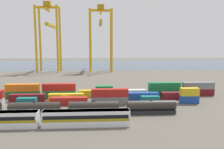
{
  "coord_description": "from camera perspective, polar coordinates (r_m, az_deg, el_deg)",
  "views": [
    {
      "loc": [
        11.32,
        -77.14,
        19.84
      ],
      "look_at": [
        18.22,
        35.47,
        4.81
      ],
      "focal_mm": 36.9,
      "sensor_mm": 36.0,
      "label": 1
    }
  ],
  "objects": [
    {
      "name": "ground_plane",
      "position": [
        119.35,
        -8.9,
        -2.07
      ],
      "size": [
        420.0,
        420.0,
        0.0
      ],
      "primitive_type": "plane",
      "color": "#5B564C"
    },
    {
      "name": "shipping_container_10",
      "position": [
        85.33,
        -20.22,
        -5.43
      ],
      "size": [
        12.1,
        2.44,
        2.6
      ],
      "primitive_type": "cube",
      "color": "maroon",
      "rests_on": "ground_plane"
    },
    {
      "name": "shipping_container_26",
      "position": [
        94.86,
        20.57,
        -2.57
      ],
      "size": [
        12.1,
        2.44,
        2.6
      ],
      "primitive_type": "cube",
      "color": "slate",
      "rests_on": "shipping_container_25"
    },
    {
      "name": "freight_tank_row",
      "position": [
        66.27,
        -11.66,
        -8.22
      ],
      "size": [
        62.9,
        2.74,
        4.2
      ],
      "color": "#232326",
      "rests_on": "ground_plane"
    },
    {
      "name": "gantry_crane_west",
      "position": [
        174.87,
        -15.36,
        10.45
      ],
      "size": [
        16.22,
        38.57,
        49.31
      ],
      "color": "gold",
      "rests_on": "ground_plane"
    },
    {
      "name": "shipping_container_18",
      "position": [
        91.01,
        -21.26,
        -3.02
      ],
      "size": [
        12.1,
        2.44,
        2.6
      ],
      "primitive_type": "cube",
      "color": "orange",
      "rests_on": "shipping_container_17"
    },
    {
      "name": "shipping_container_20",
      "position": [
        87.87,
        -12.98,
        -3.06
      ],
      "size": [
        12.1,
        2.44,
        2.6
      ],
      "primitive_type": "cube",
      "color": "#AD211C",
      "rests_on": "shipping_container_19"
    },
    {
      "name": "shipping_container_7",
      "position": [
        82.21,
        18.57,
        -5.84
      ],
      "size": [
        6.04,
        2.44,
        2.6
      ],
      "primitive_type": "cube",
      "color": "#1C4299",
      "rests_on": "ground_plane"
    },
    {
      "name": "shipping_container_13",
      "position": [
        81.2,
        -1.98,
        -3.73
      ],
      "size": [
        6.04,
        2.44,
        2.6
      ],
      "primitive_type": "cube",
      "color": "#197538",
      "rests_on": "shipping_container_12"
    },
    {
      "name": "passenger_train",
      "position": [
        58.75,
        -17.33,
        -10.29
      ],
      "size": [
        43.14,
        3.14,
        3.9
      ],
      "color": "silver",
      "rests_on": "ground_plane"
    },
    {
      "name": "shipping_container_19",
      "position": [
        88.38,
        -12.93,
        -4.71
      ],
      "size": [
        12.1,
        2.44,
        2.6
      ],
      "primitive_type": "cube",
      "color": "#197538",
      "rests_on": "ground_plane"
    },
    {
      "name": "shipping_container_4",
      "position": [
        76.39,
        -0.56,
        -6.46
      ],
      "size": [
        12.1,
        2.44,
        2.6
      ],
      "primitive_type": "cube",
      "color": "slate",
      "rests_on": "ground_plane"
    },
    {
      "name": "shipping_container_3",
      "position": [
        76.9,
        -10.66,
        -6.49
      ],
      "size": [
        12.1,
        2.44,
        2.6
      ],
      "primitive_type": "cube",
      "color": "#AD211C",
      "rests_on": "ground_plane"
    },
    {
      "name": "gantry_crane_central",
      "position": [
        171.9,
        -2.82,
        10.71
      ],
      "size": [
        16.81,
        41.03,
        47.5
      ],
      "color": "gold",
      "rests_on": "ground_plane"
    },
    {
      "name": "shipping_container_5",
      "position": [
        75.8,
        -0.56,
        -4.55
      ],
      "size": [
        12.1,
        2.44,
        2.6
      ],
      "primitive_type": "cube",
      "color": "#AD211C",
      "rests_on": "shipping_container_4"
    },
    {
      "name": "shipping_container_14",
      "position": [
        83.16,
        7.28,
        -5.35
      ],
      "size": [
        12.1,
        2.44,
        2.6
      ],
      "primitive_type": "cube",
      "color": "#1C4299",
      "rests_on": "ground_plane"
    },
    {
      "name": "shipping_container_11",
      "position": [
        82.5,
        -11.29,
        -5.55
      ],
      "size": [
        12.1,
        2.44,
        2.6
      ],
      "primitive_type": "cube",
      "color": "gold",
      "rests_on": "ground_plane"
    },
    {
      "name": "shipping_container_8",
      "position": [
        81.66,
        18.65,
        -4.07
      ],
      "size": [
        6.04,
        2.44,
        2.6
      ],
      "primitive_type": "cube",
      "color": "gold",
      "rests_on": "shipping_container_7"
    },
    {
      "name": "shipping_container_24",
      "position": [
        90.28,
        12.84,
        -2.77
      ],
      "size": [
        12.1,
        2.44,
        2.6
      ],
      "primitive_type": "cube",
      "color": "#197538",
      "rests_on": "shipping_container_23"
    },
    {
      "name": "shipping_container_17",
      "position": [
        91.51,
        -21.18,
        -4.62
      ],
      "size": [
        12.1,
        2.44,
        2.6
      ],
      "primitive_type": "cube",
      "color": "#197538",
      "rests_on": "ground_plane"
    },
    {
      "name": "shipping_container_12",
      "position": [
        81.75,
        -1.97,
        -5.52
      ],
      "size": [
        6.04,
        2.44,
        2.6
      ],
      "primitive_type": "cube",
      "color": "maroon",
      "rests_on": "ground_plane"
    },
    {
      "name": "harbour_water",
      "position": [
        226.29,
        -6.37,
        2.51
      ],
      "size": [
        400.0,
        110.0,
        0.01
      ],
      "primitive_type": "cube",
      "color": "#384C60",
      "rests_on": "ground_plane"
    },
    {
      "name": "shipping_container_22",
      "position": [
        88.01,
        4.44,
        -4.59
      ],
      "size": [
        12.1,
        2.44,
        2.6
      ],
      "primitive_type": "cube",
      "color": "silver",
      "rests_on": "ground_plane"
    },
    {
      "name": "shipping_container_23",
      "position": [
        90.78,
        12.79,
        -4.39
      ],
      "size": [
        12.1,
        2.44,
        2.6
      ],
      "primitive_type": "cube",
      "color": "#197538",
      "rests_on": "ground_plane"
    },
    {
      "name": "shipping_container_25",
      "position": [
        95.33,
        20.5,
        -4.11
      ],
      "size": [
        12.1,
        2.44,
        2.6
      ],
      "primitive_type": "cube",
      "color": "maroon",
      "rests_on": "ground_plane"
    },
    {
      "name": "shipping_container_2",
      "position": [
        79.7,
        -20.33,
        -6.34
      ],
      "size": [
        6.04,
        2.44,
        2.6
      ],
      "primitive_type": "cube",
      "color": "#146066",
      "rests_on": "ground_plane"
    },
    {
      "name": "shipping_container_6",
      "position": [
        78.21,
        9.37,
        -6.22
      ],
      "size": [
        6.04,
        2.44,
        2.6
      ],
      "primitive_type": "cube",
      "color": "#146066",
      "rests_on": "ground_plane"
    },
    {
      "name": "shipping_container_15",
      "position": [
        86.62,
        15.99,
        -5.07
      ],
      "size": [
        12.1,
        2.44,
        2.6
      ],
      "primitive_type": "cube",
      "color": "maroon",
      "rests_on": "ground_plane"
    },
    {
      "name": "shipping_container_21",
      "position": [
        87.19,
        -4.26,
        -4.71
      ],
      "size": [
        12.1,
        2.44,
        2.6
      ],
      "primitive_type": "cube",
      "color": "gold",
      "rests_on": "ground_plane"
    }
  ]
}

